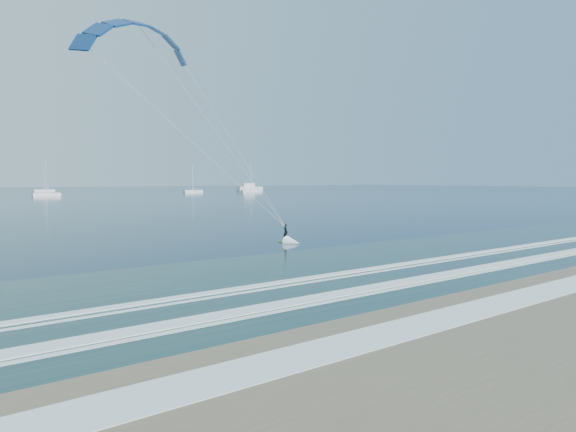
{
  "coord_description": "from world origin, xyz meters",
  "views": [
    {
      "loc": [
        -24.03,
        -12.67,
        5.58
      ],
      "look_at": [
        2.5,
        22.1,
        2.54
      ],
      "focal_mm": 32.0,
      "sensor_mm": 36.0,
      "label": 1
    }
  ],
  "objects_px": {
    "motor_yacht": "(249,188)",
    "sailboat_6": "(251,191)",
    "sailboat_5": "(193,191)",
    "kitesurfer_rig": "(222,140)",
    "sailboat_4": "(44,191)",
    "sailboat_3": "(46,194)"
  },
  "relations": [
    {
      "from": "kitesurfer_rig",
      "to": "sailboat_6",
      "type": "distance_m",
      "value": 202.98
    },
    {
      "from": "motor_yacht",
      "to": "sailboat_6",
      "type": "distance_m",
      "value": 36.88
    },
    {
      "from": "kitesurfer_rig",
      "to": "sailboat_3",
      "type": "distance_m",
      "value": 162.04
    },
    {
      "from": "kitesurfer_rig",
      "to": "sailboat_4",
      "type": "distance_m",
      "value": 238.42
    },
    {
      "from": "sailboat_5",
      "to": "sailboat_6",
      "type": "distance_m",
      "value": 27.04
    },
    {
      "from": "sailboat_3",
      "to": "sailboat_4",
      "type": "bearing_deg",
      "value": 78.63
    },
    {
      "from": "motor_yacht",
      "to": "kitesurfer_rig",
      "type": "bearing_deg",
      "value": -123.51
    },
    {
      "from": "kitesurfer_rig",
      "to": "sailboat_3",
      "type": "relative_size",
      "value": 1.71
    },
    {
      "from": "motor_yacht",
      "to": "sailboat_6",
      "type": "relative_size",
      "value": 1.08
    },
    {
      "from": "kitesurfer_rig",
      "to": "sailboat_6",
      "type": "bearing_deg",
      "value": 56.19
    },
    {
      "from": "motor_yacht",
      "to": "sailboat_4",
      "type": "xyz_separation_m",
      "value": [
        -95.37,
        35.56,
        -0.9
      ]
    },
    {
      "from": "sailboat_3",
      "to": "sailboat_6",
      "type": "distance_m",
      "value": 91.38
    },
    {
      "from": "kitesurfer_rig",
      "to": "sailboat_5",
      "type": "bearing_deg",
      "value": 63.81
    },
    {
      "from": "motor_yacht",
      "to": "sailboat_5",
      "type": "bearing_deg",
      "value": -154.05
    },
    {
      "from": "sailboat_3",
      "to": "sailboat_4",
      "type": "relative_size",
      "value": 1.0
    },
    {
      "from": "kitesurfer_rig",
      "to": "sailboat_6",
      "type": "relative_size",
      "value": 1.59
    },
    {
      "from": "sailboat_3",
      "to": "sailboat_4",
      "type": "height_order",
      "value": "sailboat_4"
    },
    {
      "from": "sailboat_3",
      "to": "kitesurfer_rig",
      "type": "bearing_deg",
      "value": -97.76
    },
    {
      "from": "sailboat_4",
      "to": "sailboat_5",
      "type": "distance_m",
      "value": 76.49
    },
    {
      "from": "sailboat_4",
      "to": "sailboat_6",
      "type": "height_order",
      "value": "sailboat_6"
    },
    {
      "from": "sailboat_6",
      "to": "sailboat_4",
      "type": "bearing_deg",
      "value": 138.62
    },
    {
      "from": "sailboat_5",
      "to": "sailboat_6",
      "type": "xyz_separation_m",
      "value": [
        25.29,
        -9.56,
        0.01
      ]
    }
  ]
}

